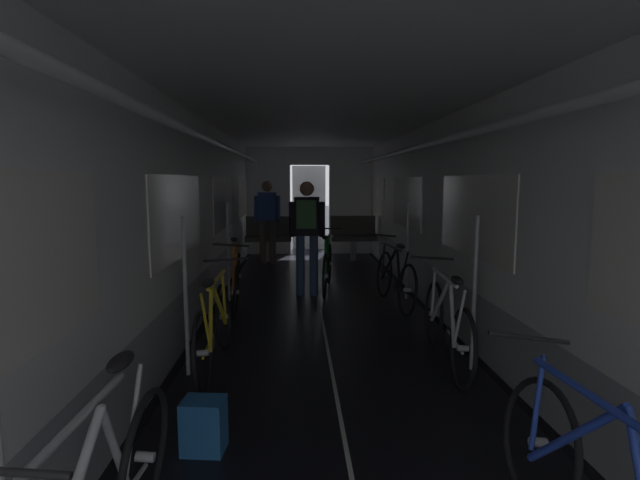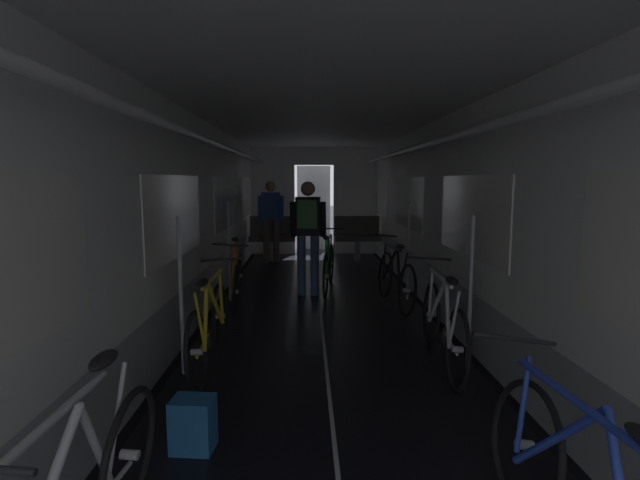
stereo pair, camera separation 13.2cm
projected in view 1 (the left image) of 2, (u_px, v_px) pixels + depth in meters
The scene contains 11 objects.
train_car_shell at pixel (323, 181), 5.54m from camera, with size 3.14×12.34×2.57m.
bench_seat_far_left at pixel (268, 234), 10.07m from camera, with size 0.98×0.51×0.95m.
bench_seat_far_right at pixel (353, 234), 10.16m from camera, with size 0.98×0.51×0.95m.
bicycle_black at pixel (395, 278), 6.47m from camera, with size 0.47×1.69×0.95m.
bicycle_white at pixel (447, 324), 4.40m from camera, with size 0.44×1.69×0.94m.
bicycle_orange at pixel (236, 279), 6.38m from camera, with size 0.44×1.69×0.95m.
bicycle_yellow at pixel (214, 328), 4.29m from camera, with size 0.44×1.69×0.95m.
person_cyclist_aisle at pixel (307, 228), 6.97m from camera, with size 0.54×0.39×1.69m.
bicycle_green_in_aisle at pixel (327, 266), 7.33m from camera, with size 0.44×1.68×0.93m.
person_standing_near_bench at pixel (267, 216), 9.65m from camera, with size 0.53×0.23×1.69m.
backpack_on_floor at pixel (204, 425), 3.00m from camera, with size 0.26×0.20×0.34m, color #1E5693.
Camera 1 is at (-0.31, -1.97, 1.70)m, focal length 26.77 mm.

